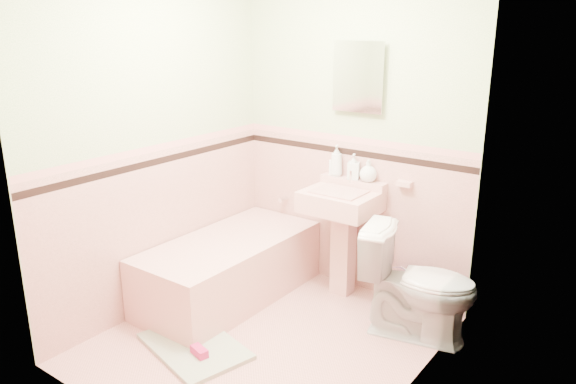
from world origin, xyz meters
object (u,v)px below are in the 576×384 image
Objects in this scene: soap_bottle_left at (336,161)px; bucket at (399,293)px; medicine_cabinet at (359,77)px; soap_bottle_mid at (354,166)px; sink at (340,244)px; shoe at (199,351)px; toilet at (419,284)px; soap_bottle_right at (368,171)px; bathtub at (229,270)px.

soap_bottle_left is 1.14× the size of bucket.
bucket is at bearing -5.79° from soap_bottle_left.
soap_bottle_mid is (-0.00, -0.03, -0.68)m from medicine_cabinet.
shoe is (-0.26, -1.29, -0.38)m from sink.
toilet is 1.53m from shoe.
soap_bottle_left is at bearing 100.60° from shoe.
soap_bottle_mid is 0.13m from soap_bottle_right.
medicine_cabinet is at bearing 10.87° from soap_bottle_left.
sink reaches higher than bathtub.
toilet is at bearing -26.60° from soap_bottle_mid.
medicine_cabinet is 2.75× the size of soap_bottle_right.
sink is at bearing -125.45° from soap_bottle_right.
soap_bottle_left is at bearing 180.00° from soap_bottle_mid.
soap_bottle_right is (0.28, 0.00, -0.04)m from soap_bottle_left.
toilet is at bearing -31.19° from soap_bottle_right.
sink is 0.66m from soap_bottle_left.
toilet is at bearing -28.43° from medicine_cabinet.
soap_bottle_left is (-0.16, 0.18, 0.61)m from sink.
soap_bottle_mid is 1.78m from shoe.
soap_bottle_left is at bearing 55.14° from toilet.
medicine_cabinet is at bearing 47.42° from bathtub.
bathtub is at bearing -133.73° from soap_bottle_mid.
shoe is at bearing -61.03° from bathtub.
medicine_cabinet is 2.24m from shoe.
sink is 0.62m from soap_bottle_mid.
bathtub is 8.86× the size of soap_bottle_right.
soap_bottle_right reaches higher than sink.
bathtub is 1.21m from soap_bottle_left.
bathtub is 1.47m from toilet.
shoe is (-0.38, -1.47, -0.95)m from soap_bottle_right.
medicine_cabinet is 3.50× the size of shoe.
soap_bottle_mid is 1.05m from toilet.
shoe is (-0.26, -1.47, -0.97)m from soap_bottle_mid.
sink is 3.99× the size of bucket.
bathtub is 1.74× the size of sink.
bathtub is 1.33m from soap_bottle_right.
soap_bottle_left reaches higher than soap_bottle_right.
soap_bottle_mid reaches higher than sink.
soap_bottle_right is at bearing 89.87° from shoe.
shoe is at bearing -99.69° from medicine_cabinet.
toilet is 3.59× the size of bucket.
sink is 1.37m from shoe.
toilet reaches higher than bathtub.
toilet is at bearing 62.21° from shoe.
soap_bottle_mid is 1.17× the size of soap_bottle_right.
soap_bottle_right is 0.95m from toilet.
soap_bottle_left is 0.16m from soap_bottle_mid.
soap_bottle_right is (0.13, 0.18, 0.58)m from sink.
soap_bottle_right reaches higher than shoe.
soap_bottle_right is at bearing 54.55° from sink.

